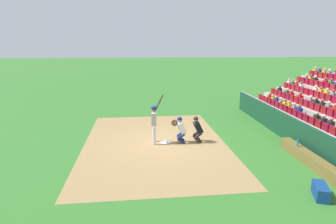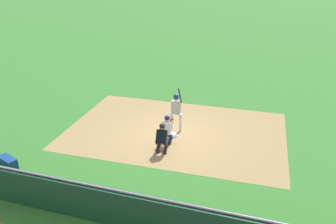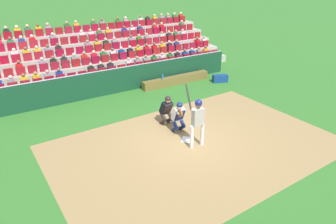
% 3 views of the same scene
% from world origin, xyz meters
% --- Properties ---
extents(ground_plane, '(160.00, 160.00, 0.00)m').
position_xyz_m(ground_plane, '(0.00, 0.00, 0.00)').
color(ground_plane, '#316F28').
extents(infield_dirt_patch, '(10.09, 6.83, 0.01)m').
position_xyz_m(infield_dirt_patch, '(0.00, 0.50, 0.00)').
color(infield_dirt_patch, '#997A4C').
rests_on(infield_dirt_patch, ground_plane).
extents(home_plate_marker, '(0.62, 0.62, 0.02)m').
position_xyz_m(home_plate_marker, '(0.00, 0.00, 0.02)').
color(home_plate_marker, white).
rests_on(home_plate_marker, infield_dirt_patch).
extents(batter_at_plate, '(0.58, 0.59, 2.28)m').
position_xyz_m(batter_at_plate, '(0.00, 0.52, 1.13)').
color(batter_at_plate, silver).
rests_on(batter_at_plate, ground_plane).
extents(catcher_crouching, '(0.48, 0.72, 1.29)m').
position_xyz_m(catcher_crouching, '(-0.05, -0.71, 0.72)').
color(catcher_crouching, navy).
rests_on(catcher_crouching, ground_plane).
extents(home_plate_umpire, '(0.48, 0.50, 1.28)m').
position_xyz_m(home_plate_umpire, '(-0.02, -1.50, 0.70)').
color(home_plate_umpire, black).
rests_on(home_plate_umpire, ground_plane).
extents(dugout_wall, '(13.25, 0.24, 1.29)m').
position_xyz_m(dugout_wall, '(0.00, -5.93, 0.62)').
color(dugout_wall, '#143F28').
rests_on(dugout_wall, ground_plane).
extents(dugout_bench, '(4.08, 0.40, 0.44)m').
position_xyz_m(dugout_bench, '(-3.03, -5.38, 0.22)').
color(dugout_bench, brown).
rests_on(dugout_bench, ground_plane).
extents(water_bottle_on_bench, '(0.07, 0.07, 0.28)m').
position_xyz_m(water_bottle_on_bench, '(-2.12, -5.29, 0.58)').
color(water_bottle_on_bench, blue).
rests_on(water_bottle_on_bench, dugout_bench).
extents(equipment_duffel_bag, '(0.91, 0.62, 0.41)m').
position_xyz_m(equipment_duffel_bag, '(-5.29, -4.34, 0.20)').
color(equipment_duffel_bag, navy).
rests_on(equipment_duffel_bag, ground_plane).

